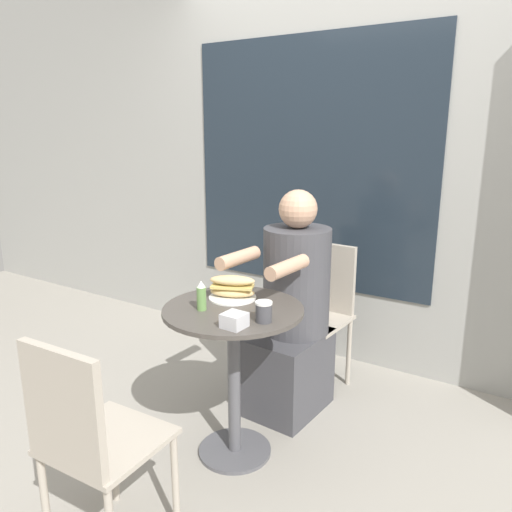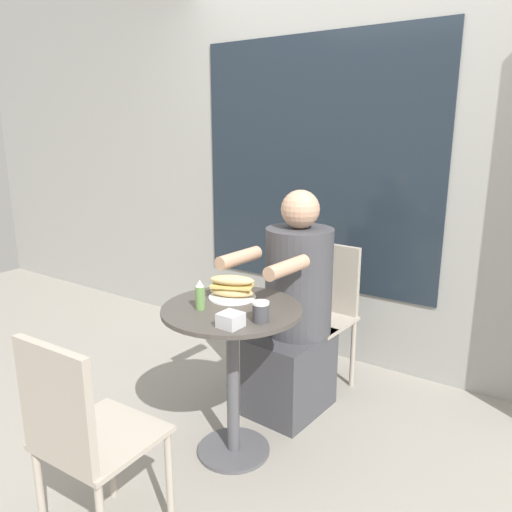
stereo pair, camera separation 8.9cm
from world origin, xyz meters
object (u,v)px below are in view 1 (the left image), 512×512
seated_diner (292,318)px  condiment_bottle (201,296)px  empty_chair_across (86,434)px  sandwich_on_plate (232,288)px  cafe_table (234,350)px  drink_cup (264,312)px  diner_chair (321,302)px

seated_diner → condiment_bottle: size_ratio=9.03×
empty_chair_across → seated_diner: bearing=83.4°
empty_chair_across → sandwich_on_plate: bearing=88.2°
cafe_table → drink_cup: 0.33m
sandwich_on_plate → condiment_bottle: condiment_bottle is taller
sandwich_on_plate → condiment_bottle: 0.20m
empty_chair_across → sandwich_on_plate: 0.93m
diner_chair → sandwich_on_plate: 0.82m
condiment_bottle → drink_cup: bearing=5.3°
drink_cup → empty_chair_across: bearing=-110.9°
sandwich_on_plate → condiment_bottle: (-0.03, -0.20, 0.02)m
drink_cup → condiment_bottle: bearing=-174.7°
empty_chair_across → drink_cup: bearing=66.8°
empty_chair_across → sandwich_on_plate: size_ratio=3.76×
diner_chair → drink_cup: bearing=103.5°
seated_diner → condiment_bottle: seated_diner is taller
diner_chair → condiment_bottle: size_ratio=6.38×
cafe_table → sandwich_on_plate: sandwich_on_plate is taller
cafe_table → drink_cup: bearing=-18.8°
sandwich_on_plate → diner_chair: bearing=81.5°
sandwich_on_plate → drink_cup: (0.28, -0.17, -0.01)m
cafe_table → diner_chair: (0.04, 0.86, -0.02)m
diner_chair → sandwich_on_plate: (-0.11, -0.76, 0.28)m
cafe_table → empty_chair_across: bearing=-95.0°
empty_chair_across → drink_cup: 0.81m
empty_chair_across → condiment_bottle: bearing=90.6°
drink_cup → diner_chair: bearing=100.1°
condiment_bottle → empty_chair_across: bearing=-87.2°
empty_chair_across → condiment_bottle: (-0.03, 0.69, 0.29)m
sandwich_on_plate → drink_cup: 0.33m
sandwich_on_plate → empty_chair_across: bearing=-89.5°
seated_diner → sandwich_on_plate: 0.50m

